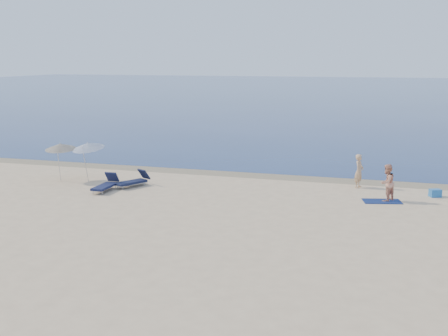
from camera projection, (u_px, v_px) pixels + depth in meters
The scene contains 10 objects.
sea at pixel (371, 92), 105.13m from camera, with size 240.00×160.00×0.01m, color #0C1F4D.
wet_sand_strip at pixel (308, 178), 29.38m from camera, with size 240.00×1.60×0.00m, color #847254.
person_left at pixel (359, 171), 27.18m from camera, with size 0.60×0.39×1.64m, color tan.
person_right at pixel (387, 183), 24.61m from camera, with size 0.80×0.63×1.65m, color tan.
beach_towel at pixel (382, 201), 24.65m from camera, with size 1.63×0.91×0.03m, color #0E1B49.
blue_cooler at pixel (435, 193), 25.49m from camera, with size 0.49×0.35×0.35m, color #2066B1.
umbrella_near at pixel (88, 146), 28.45m from camera, with size 2.02×2.04×2.15m.
umbrella_far at pixel (60, 146), 28.53m from camera, with size 1.73×1.75×2.07m.
lounger_left at pixel (106, 185), 26.63m from camera, with size 0.61×1.82×0.80m.
lounger_right at pixel (133, 181), 27.48m from camera, with size 1.37×1.86×0.79m.
Camera 1 is at (4.04, -9.37, 6.21)m, focal length 45.00 mm.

